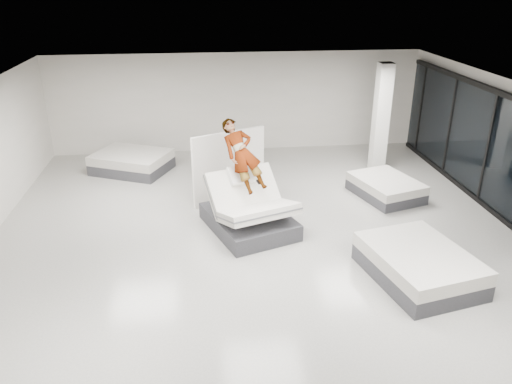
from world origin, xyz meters
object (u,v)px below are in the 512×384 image
at_px(flat_bed_right_near, 419,265).
at_px(hero_bed, 249,212).
at_px(divider_panel, 229,167).
at_px(flat_bed_left_far, 132,162).
at_px(person, 243,169).
at_px(remote, 258,182).
at_px(flat_bed_right_far, 386,188).
at_px(column, 381,119).

bearing_deg(flat_bed_right_near, hero_bed, 141.53).
relative_size(divider_panel, flat_bed_left_far, 0.80).
relative_size(person, remote, 12.86).
bearing_deg(flat_bed_right_far, flat_bed_right_near, -101.14).
bearing_deg(flat_bed_left_far, flat_bed_right_far, -21.25).
height_order(flat_bed_right_near, column, column).
xyz_separation_m(person, divider_panel, (-0.22, 1.40, -0.46)).
height_order(divider_panel, flat_bed_right_far, divider_panel).
relative_size(remote, flat_bed_left_far, 0.05).
distance_m(person, flat_bed_right_far, 4.23).
relative_size(remote, divider_panel, 0.07).
distance_m(hero_bed, person, 1.01).
xyz_separation_m(remote, flat_bed_right_near, (2.82, -2.47, -0.85)).
distance_m(divider_panel, column, 4.86).
bearing_deg(remote, flat_bed_left_far, 109.21).
height_order(person, flat_bed_left_far, person).
bearing_deg(hero_bed, remote, 15.65).
distance_m(flat_bed_right_far, column, 2.35).
distance_m(person, flat_bed_right_near, 4.30).
distance_m(person, remote, 0.47).
distance_m(person, flat_bed_left_far, 4.99).
bearing_deg(column, remote, -140.38).
bearing_deg(remote, flat_bed_right_near, -61.08).
bearing_deg(flat_bed_right_near, person, 139.12).
bearing_deg(flat_bed_left_far, hero_bed, -53.15).
bearing_deg(column, divider_panel, -160.14).
distance_m(flat_bed_right_far, flat_bed_left_far, 7.40).
relative_size(hero_bed, flat_bed_right_near, 1.03).
bearing_deg(remote, column, 19.75).
distance_m(remote, flat_bed_left_far, 5.34).
xyz_separation_m(divider_panel, flat_bed_right_near, (3.37, -4.12, -0.62)).
bearing_deg(divider_panel, flat_bed_right_near, -75.75).
height_order(remote, divider_panel, divider_panel).
relative_size(person, flat_bed_left_far, 0.70).
height_order(hero_bed, flat_bed_right_near, hero_bed).
height_order(remote, flat_bed_right_near, remote).
bearing_deg(hero_bed, flat_bed_right_near, -38.47).
relative_size(flat_bed_right_near, column, 0.78).
xyz_separation_m(flat_bed_left_far, column, (7.29, -0.80, 1.31)).
bearing_deg(column, flat_bed_right_far, -101.75).
xyz_separation_m(flat_bed_right_near, column, (1.15, 5.75, 1.30)).
distance_m(flat_bed_right_near, column, 6.01).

